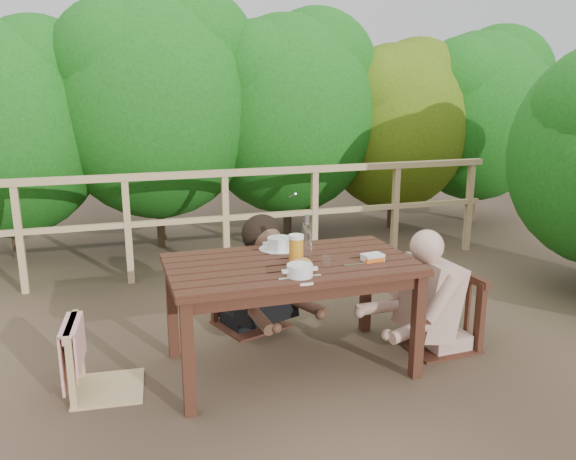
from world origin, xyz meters
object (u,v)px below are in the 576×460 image
object	(u,v)px
table	(290,316)
soup_far	(280,244)
woman	(249,239)
beer_glass	(296,249)
butter_tub	(373,258)
chair_right	(440,279)
chair_left	(104,324)
bottle	(307,237)
soup_near	(300,272)
diner_right	(446,250)
tumbler	(326,262)
bread_roll	(301,264)
chair_far	(250,266)

from	to	relation	value
table	soup_far	bearing A→B (deg)	86.61
woman	beer_glass	size ratio (longest dim) A/B	7.40
woman	butter_tub	size ratio (longest dim) A/B	10.30
chair_right	woman	distance (m)	1.39
soup_far	chair_left	bearing A→B (deg)	-168.14
bottle	table	bearing A→B (deg)	-152.17
soup_near	soup_far	bearing A→B (deg)	84.39
chair_right	diner_right	bearing A→B (deg)	87.69
table	butter_tub	size ratio (longest dim) A/B	11.61
bottle	butter_tub	distance (m)	0.43
soup_near	tumbler	bearing A→B (deg)	32.06
soup_near	bread_roll	world-z (taller)	soup_near
bottle	diner_right	bearing A→B (deg)	-4.49
chair_far	butter_tub	xyz separation A→B (m)	(0.57, -0.87, 0.26)
soup_near	soup_far	xyz separation A→B (m)	(0.06, 0.58, 0.00)
bread_roll	chair_right	bearing A→B (deg)	8.23
chair_left	chair_right	world-z (taller)	chair_right
chair_right	table	bearing A→B (deg)	-92.65
diner_right	bottle	size ratio (longest dim) A/B	4.92
chair_right	beer_glass	world-z (taller)	chair_right
bread_roll	chair_left	bearing A→B (deg)	169.60
soup_near	beer_glass	xyz separation A→B (m)	(0.07, 0.28, 0.05)
bread_roll	tumbler	distance (m)	0.16
chair_right	tumbler	distance (m)	0.94
chair_right	tumbler	bearing A→B (deg)	-82.57
soup_near	bread_roll	distance (m)	0.15
diner_right	bread_roll	xyz separation A→B (m)	(-1.09, -0.15, 0.05)
diner_right	bottle	distance (m)	0.98
chair_right	butter_tub	size ratio (longest dim) A/B	7.43
diner_right	soup_far	world-z (taller)	diner_right
soup_near	tumbler	xyz separation A→B (m)	(0.22, 0.14, -0.00)
chair_left	tumbler	size ratio (longest dim) A/B	11.01
table	bread_roll	world-z (taller)	bread_roll
chair_far	tumbler	bearing A→B (deg)	-92.88
chair_left	chair_far	bearing A→B (deg)	-52.00
soup_far	bottle	xyz separation A→B (m)	(0.12, -0.22, 0.10)
soup_far	bottle	size ratio (longest dim) A/B	0.97
chair_left	butter_tub	size ratio (longest dim) A/B	6.45
beer_glass	tumbler	bearing A→B (deg)	-46.43
chair_left	tumbler	xyz separation A→B (m)	(1.30, -0.21, 0.32)
chair_far	woman	size ratio (longest dim) A/B	0.70
diner_right	tumbler	size ratio (longest dim) A/B	18.13
table	tumbler	world-z (taller)	tumbler
bread_roll	diner_right	bearing A→B (deg)	8.01
soup_far	butter_tub	size ratio (longest dim) A/B	2.09
woman	butter_tub	world-z (taller)	woman
bread_roll	bottle	xyz separation A→B (m)	(0.12, 0.23, 0.10)
table	woman	bearing A→B (deg)	96.35
soup_near	soup_far	size ratio (longest dim) A/B	0.92
chair_right	diner_right	size ratio (longest dim) A/B	0.70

